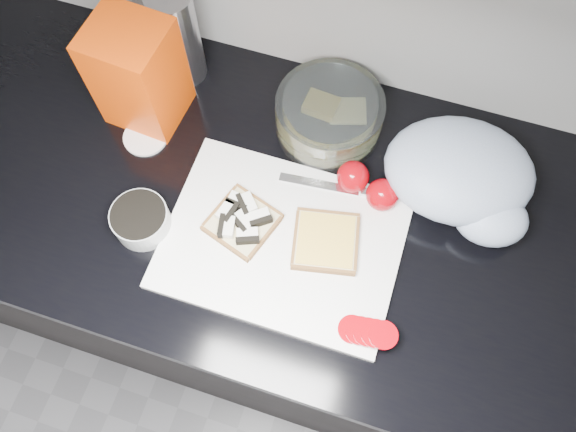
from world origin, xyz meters
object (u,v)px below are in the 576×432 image
(cutting_board, at_px, (283,241))
(bread_bag, at_px, (138,74))
(steel_canister, at_px, (178,37))
(glass_bowl, at_px, (329,116))

(cutting_board, bearing_deg, bread_bag, 150.31)
(cutting_board, relative_size, steel_canister, 2.02)
(cutting_board, relative_size, bread_bag, 1.92)
(bread_bag, xyz_separation_m, steel_canister, (0.03, 0.10, -0.00))
(glass_bowl, xyz_separation_m, bread_bag, (-0.34, -0.06, 0.06))
(cutting_board, bearing_deg, glass_bowl, 87.98)
(glass_bowl, relative_size, steel_canister, 0.99)
(steel_canister, bearing_deg, cutting_board, -44.26)
(bread_bag, height_order, steel_canister, bread_bag)
(cutting_board, height_order, bread_bag, bread_bag)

